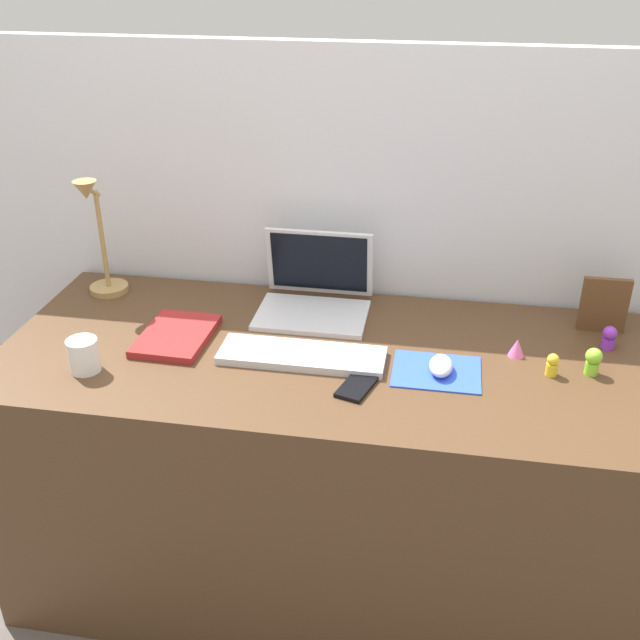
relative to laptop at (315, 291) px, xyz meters
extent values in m
plane|color=#59514C|center=(0.09, -0.23, -0.79)|extent=(6.00, 6.00, 0.00)
cube|color=silver|center=(0.09, 0.16, -0.08)|extent=(2.89, 0.05, 1.43)
cube|color=#4C331E|center=(0.09, -0.23, -0.42)|extent=(1.69, 0.71, 0.74)
cube|color=silver|center=(0.00, -0.05, -0.05)|extent=(0.30, 0.21, 0.01)
cube|color=silver|center=(0.00, 0.07, 0.06)|extent=(0.30, 0.04, 0.20)
cube|color=black|center=(0.00, 0.06, 0.06)|extent=(0.27, 0.03, 0.17)
cube|color=silver|center=(0.02, -0.28, -0.04)|extent=(0.41, 0.13, 0.02)
cube|color=blue|center=(0.35, -0.28, -0.05)|extent=(0.21, 0.17, 0.00)
ellipsoid|color=silver|center=(0.36, -0.28, -0.03)|extent=(0.06, 0.10, 0.03)
cube|color=black|center=(0.17, -0.38, -0.05)|extent=(0.10, 0.14, 0.01)
cylinder|color=#A5844C|center=(-0.61, 0.01, -0.05)|extent=(0.11, 0.11, 0.02)
cylinder|color=#A5844C|center=(-0.61, 0.01, 0.11)|extent=(0.01, 0.01, 0.29)
cylinder|color=#A5844C|center=(-0.61, -0.02, 0.26)|extent=(0.01, 0.09, 0.06)
cone|color=#A5844C|center=(-0.61, -0.04, 0.27)|extent=(0.06, 0.06, 0.05)
cube|color=maroon|center=(-0.32, -0.23, -0.04)|extent=(0.18, 0.24, 0.02)
cube|color=brown|center=(0.76, 0.01, 0.02)|extent=(0.12, 0.02, 0.15)
cylinder|color=white|center=(-0.49, -0.42, -0.01)|extent=(0.07, 0.07, 0.08)
cone|color=pink|center=(0.54, -0.17, -0.03)|extent=(0.04, 0.04, 0.05)
cylinder|color=purple|center=(0.77, -0.09, -0.04)|extent=(0.03, 0.03, 0.03)
sphere|color=purple|center=(0.77, -0.09, -0.01)|extent=(0.03, 0.03, 0.03)
cylinder|color=yellow|center=(0.62, -0.25, -0.04)|extent=(0.03, 0.03, 0.03)
sphere|color=yellow|center=(0.62, -0.25, -0.01)|extent=(0.03, 0.03, 0.03)
cylinder|color=#8CDB33|center=(0.71, -0.22, -0.04)|extent=(0.03, 0.03, 0.03)
sphere|color=#8CDB33|center=(0.71, -0.22, -0.01)|extent=(0.04, 0.04, 0.04)
camera|label=1|loc=(0.34, -1.84, 0.90)|focal=42.15mm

